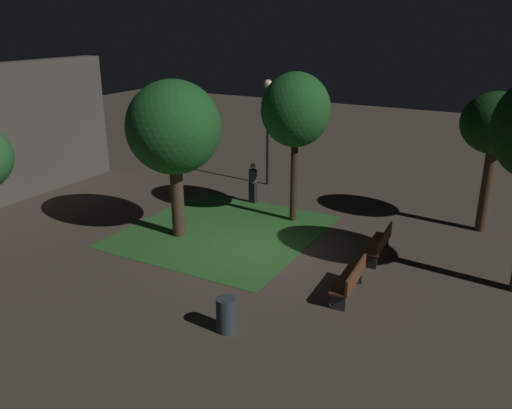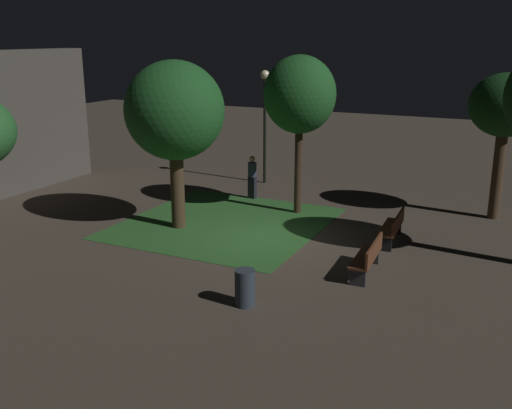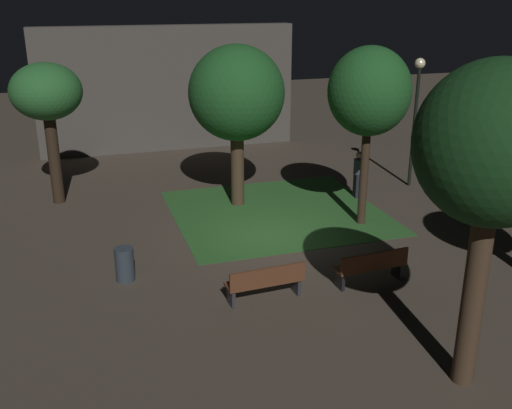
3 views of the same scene
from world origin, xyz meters
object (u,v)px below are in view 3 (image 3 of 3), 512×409
bench_front_right (371,266)px  pedestrian (358,174)px  tree_near_wall (46,95)px  trash_bin (125,264)px  tree_lawn_side (494,149)px  tree_tall_center (369,93)px  tree_right_canopy (237,94)px  lamp_post_plaza_east (417,101)px  bench_back_row (266,281)px

bench_front_right → pedestrian: (2.60, 5.85, 0.37)m
tree_near_wall → trash_bin: 7.35m
tree_lawn_side → tree_tall_center: size_ratio=1.09×
tree_lawn_side → tree_right_canopy: bearing=97.1°
bench_front_right → trash_bin: (-5.61, 2.00, -0.06)m
tree_lawn_side → tree_near_wall: size_ratio=1.25×
tree_near_wall → pedestrian: tree_near_wall is taller
bench_front_right → tree_right_canopy: 7.33m
lamp_post_plaza_east → tree_lawn_side: bearing=-116.8°
bench_back_row → bench_front_right: same height
trash_bin → tree_near_wall: bearing=103.5°
bench_front_right → tree_near_wall: (-7.15, 8.45, 3.12)m
tree_right_canopy → lamp_post_plaza_east: 6.53m
bench_front_right → pedestrian: size_ratio=1.13×
tree_right_canopy → tree_tall_center: 4.20m
tree_lawn_side → lamp_post_plaza_east: 11.64m
tree_lawn_side → tree_near_wall: bearing=119.5°
tree_tall_center → trash_bin: size_ratio=6.24×
tree_tall_center → tree_near_wall: tree_tall_center is taller
tree_lawn_side → pedestrian: 10.68m
trash_bin → tree_lawn_side: bearing=-47.3°
bench_back_row → pedestrian: 7.88m
tree_near_wall → bench_front_right: bearing=-49.8°
tree_right_canopy → tree_tall_center: tree_tall_center is taller
bench_back_row → tree_lawn_side: tree_lawn_side is taller
tree_lawn_side → bench_front_right: bearing=87.1°
lamp_post_plaza_east → trash_bin: 11.84m
lamp_post_plaza_east → tree_near_wall: bearing=170.8°
tree_right_canopy → trash_bin: tree_right_canopy is taller
tree_lawn_side → tree_tall_center: bearing=76.3°
bench_front_right → tree_near_wall: bearing=130.2°
tree_right_canopy → tree_tall_center: bearing=-41.9°
tree_right_canopy → pedestrian: (4.08, -0.59, -2.79)m
bench_back_row → trash_bin: size_ratio=2.16×
bench_back_row → bench_front_right: bearing=-0.0°
tree_near_wall → tree_tall_center: bearing=-28.7°
tree_lawn_side → tree_tall_center: tree_lawn_side is taller
trash_bin → lamp_post_plaza_east: bearing=22.8°
lamp_post_plaza_east → bench_back_row: bearing=-139.9°
bench_back_row → pedestrian: pedestrian is taller
trash_bin → pedestrian: size_ratio=0.53×
bench_back_row → bench_front_right: size_ratio=1.00×
tree_tall_center → pedestrian: size_ratio=3.27×
tree_right_canopy → lamp_post_plaza_east: bearing=0.3°
bench_back_row → tree_near_wall: tree_near_wall is taller
tree_right_canopy → trash_bin: (-4.13, -4.44, -3.21)m
tree_tall_center → tree_near_wall: size_ratio=1.15×
bench_back_row → lamp_post_plaza_east: (7.70, 6.48, 2.61)m
bench_back_row → tree_near_wall: (-4.48, 8.45, 3.12)m
bench_back_row → tree_lawn_side: bearing=-57.3°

